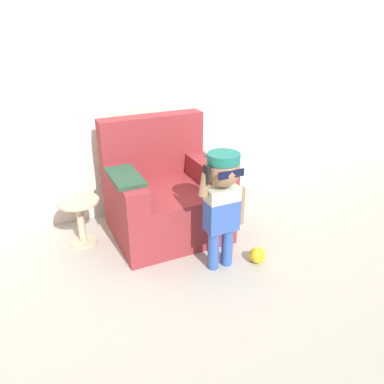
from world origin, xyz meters
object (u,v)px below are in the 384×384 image
at_px(side_table, 80,217).
at_px(toy_ball, 257,255).
at_px(armchair, 165,195).
at_px(person_child, 223,194).

height_order(side_table, toy_ball, side_table).
distance_m(armchair, side_table, 0.75).
xyz_separation_m(person_child, toy_ball, (0.30, -0.09, -0.57)).
bearing_deg(armchair, person_child, -75.21).
height_order(armchair, side_table, armchair).
xyz_separation_m(armchair, person_child, (0.19, -0.71, 0.28)).
distance_m(person_child, side_table, 1.29).
bearing_deg(side_table, armchair, -7.43).
relative_size(person_child, side_table, 2.28).
bearing_deg(armchair, side_table, 172.57).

